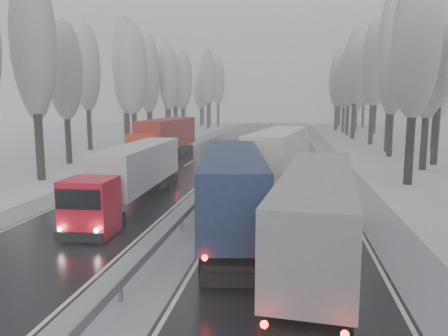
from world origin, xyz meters
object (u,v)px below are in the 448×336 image
(truck_cream_box, at_px, (281,153))
(truck_red_white, at_px, (135,171))
(truck_grey_tarp, at_px, (318,208))
(truck_red_red, at_px, (165,137))
(box_truck_distant, at_px, (297,129))
(truck_blue_box, at_px, (232,183))

(truck_cream_box, xyz_separation_m, truck_red_white, (-8.88, -8.05, -0.37))
(truck_grey_tarp, relative_size, truck_cream_box, 0.90)
(truck_cream_box, bearing_deg, truck_red_red, 143.88)
(truck_grey_tarp, distance_m, box_truck_distant, 70.08)
(truck_blue_box, distance_m, truck_cream_box, 12.72)
(truck_blue_box, bearing_deg, truck_red_red, 105.34)
(truck_cream_box, bearing_deg, truck_red_white, -130.03)
(truck_cream_box, xyz_separation_m, truck_red_red, (-12.84, 12.36, 0.14))
(box_truck_distant, bearing_deg, truck_grey_tarp, -85.70)
(truck_blue_box, distance_m, truck_red_white, 8.08)
(box_truck_distant, distance_m, truck_red_red, 43.70)
(truck_blue_box, bearing_deg, truck_cream_box, 72.32)
(truck_grey_tarp, distance_m, truck_blue_box, 5.67)
(box_truck_distant, xyz_separation_m, truck_red_red, (-14.78, -41.10, 1.38))
(truck_grey_tarp, xyz_separation_m, truck_cream_box, (-1.78, 16.61, 0.26))
(box_truck_distant, bearing_deg, truck_blue_box, -89.13)
(truck_cream_box, relative_size, box_truck_distant, 2.46)
(truck_cream_box, relative_size, truck_red_white, 1.18)
(truck_blue_box, height_order, truck_red_red, truck_red_red)
(truck_grey_tarp, height_order, truck_red_red, truck_red_red)
(truck_cream_box, bearing_deg, truck_blue_box, -92.03)
(box_truck_distant, height_order, truck_red_white, truck_red_white)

